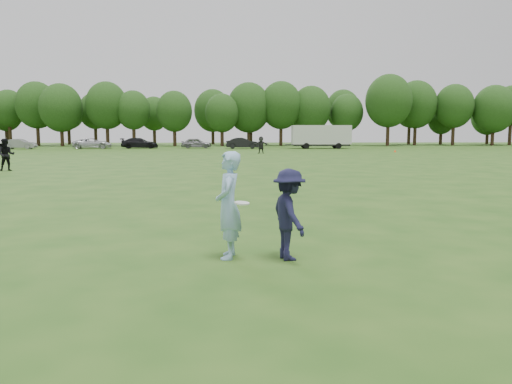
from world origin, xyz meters
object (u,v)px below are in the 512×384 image
car_c (92,143)px  car_f (243,143)px  defender (289,214)px  field_cone (395,151)px  thrower (229,205)px  car_d (140,143)px  car_e (196,143)px  player_far_d (261,145)px  car_b (20,144)px  cargo_trailer (321,136)px  player_far_a (6,155)px

car_c → car_f: bearing=-100.3°
defender → field_cone: (17.58, 47.29, -0.67)m
thrower → car_d: (-12.75, 61.46, -0.24)m
car_d → defender: bearing=-170.4°
car_c → car_f: size_ratio=1.14×
defender → car_e: 62.18m
field_cone → defender: bearing=-110.4°
player_far_d → car_e: player_far_d is taller
thrower → field_cone: bearing=161.6°
defender → car_b: 66.75m
car_d → car_e: size_ratio=1.20×
defender → car_d: defender is taller
car_c → field_cone: size_ratio=17.32×
defender → car_c: (-20.09, 60.83, -0.10)m
cargo_trailer → field_cone: bearing=-63.5°
car_c → car_f: (20.58, -1.22, 0.03)m
car_f → car_e: bearing=71.7°
defender → cargo_trailer: 60.94m
car_b → field_cone: size_ratio=13.83×
cargo_trailer → defender: bearing=-100.7°
player_far_a → car_b: player_far_a is taller
player_far_d → car_f: bearing=105.5°
car_c → car_d: size_ratio=1.02×
player_far_a → car_e: 41.46m
car_b → car_d: 15.71m
player_far_a → car_f: 41.09m
defender → car_f: size_ratio=0.36×
car_d → cargo_trailer: size_ratio=0.56×
thrower → cargo_trailer: (12.40, 59.71, 0.80)m
car_c → car_e: bearing=-92.6°
car_e → defender: bearing=-175.7°
cargo_trailer → car_b: bearing=180.0°
car_d → car_e: bearing=-91.1°
player_far_a → car_f: player_far_a is taller
car_d → cargo_trailer: (25.15, -1.75, 1.04)m
thrower → car_f: thrower is taller
car_b → player_far_d: bearing=-117.9°
player_far_a → thrower: bearing=-73.5°
car_d → thrower: bearing=-171.3°
player_far_d → cargo_trailer: cargo_trailer is taller
car_c → defender: bearing=-168.6°
thrower → car_b: thrower is taller
car_b → defender: bearing=-155.9°
player_far_a → car_c: player_far_a is taller
player_far_d → car_f: size_ratio=0.40×
car_b → car_c: size_ratio=0.80×
player_far_d → car_b: bearing=163.5°
thrower → car_b: 66.13m
car_b → cargo_trailer: cargo_trailer is taller
car_b → car_e: size_ratio=0.98×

